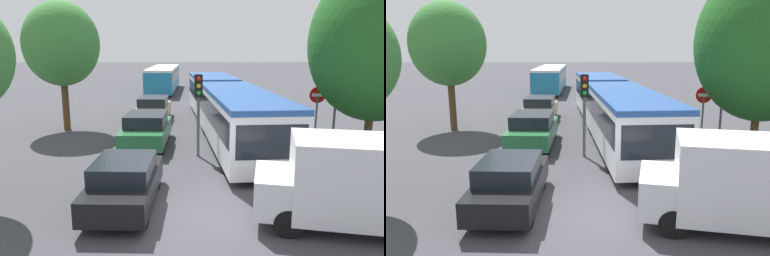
# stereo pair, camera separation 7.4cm
# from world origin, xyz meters

# --- Properties ---
(ground_plane) EXTENTS (200.00, 200.00, 0.00)m
(ground_plane) POSITION_xyz_m (0.00, 0.00, 0.00)
(ground_plane) COLOR #3D3D42
(articulated_bus) EXTENTS (3.38, 17.44, 2.58)m
(articulated_bus) POSITION_xyz_m (2.17, 10.16, 1.49)
(articulated_bus) COLOR silver
(articulated_bus) RESTS_ON ground
(city_bus_rear) EXTENTS (3.14, 11.49, 2.45)m
(city_bus_rear) POSITION_xyz_m (-1.88, 28.64, 1.42)
(city_bus_rear) COLOR teal
(city_bus_rear) RESTS_ON ground
(queued_car_black) EXTENTS (1.97, 4.15, 1.41)m
(queued_car_black) POSITION_xyz_m (-1.88, 0.57, 0.71)
(queued_car_black) COLOR black
(queued_car_black) RESTS_ON ground
(queued_car_green) EXTENTS (2.16, 4.56, 1.55)m
(queued_car_green) POSITION_xyz_m (-1.81, 7.18, 0.78)
(queued_car_green) COLOR #236638
(queued_car_green) RESTS_ON ground
(queued_car_tan) EXTENTS (2.06, 4.34, 1.47)m
(queued_car_tan) POSITION_xyz_m (-1.90, 13.26, 0.75)
(queued_car_tan) COLOR tan
(queued_car_tan) RESTS_ON ground
(white_van) EXTENTS (5.32, 3.06, 2.31)m
(white_van) POSITION_xyz_m (4.28, -1.02, 1.24)
(white_van) COLOR silver
(white_van) RESTS_ON ground
(traffic_light) EXTENTS (0.34, 0.37, 3.40)m
(traffic_light) POSITION_xyz_m (0.46, 5.40, 2.50)
(traffic_light) COLOR #56595E
(traffic_light) RESTS_ON ground
(no_entry_sign) EXTENTS (0.70, 0.08, 2.82)m
(no_entry_sign) POSITION_xyz_m (5.58, 6.08, 1.88)
(no_entry_sign) COLOR #56595E
(no_entry_sign) RESTS_ON ground
(direction_sign_post) EXTENTS (0.24, 1.40, 3.60)m
(direction_sign_post) POSITION_xyz_m (6.12, 5.48, 2.55)
(direction_sign_post) COLOR #56595E
(direction_sign_post) RESTS_ON ground
(tree_left_mid) EXTENTS (3.98, 3.98, 6.83)m
(tree_left_mid) POSITION_xyz_m (-6.51, 10.87, 4.60)
(tree_left_mid) COLOR #51381E
(tree_left_mid) RESTS_ON ground
(tree_right_near) EXTENTS (4.89, 4.89, 7.51)m
(tree_right_near) POSITION_xyz_m (6.88, 4.17, 4.47)
(tree_right_near) COLOR #51381E
(tree_right_near) RESTS_ON ground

